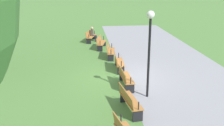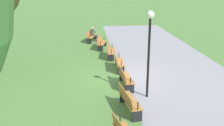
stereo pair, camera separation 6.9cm
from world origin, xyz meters
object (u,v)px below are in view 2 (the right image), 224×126
at_px(bench_4, 125,77).
at_px(lamp_post, 149,38).
at_px(bench_0, 91,36).
at_px(bench_5, 129,100).
at_px(person_seated, 93,34).
at_px(bench_3, 118,62).
at_px(bench_1, 101,42).
at_px(bench_2, 110,51).

height_order(bench_4, lamp_post, lamp_post).
height_order(bench_0, bench_4, same).
height_order(bench_4, bench_5, same).
bearing_deg(bench_0, person_seated, 139.25).
relative_size(bench_3, lamp_post, 0.48).
height_order(bench_3, bench_5, same).
bearing_deg(bench_1, person_seated, -156.15).
distance_m(bench_0, bench_3, 7.34).
bearing_deg(bench_3, bench_5, 0.01).
distance_m(bench_5, person_seated, 12.26).
distance_m(bench_1, bench_2, 2.45).
bearing_deg(person_seated, bench_5, 22.55).
xyz_separation_m(bench_5, lamp_post, (-1.23, 1.01, 2.12)).
bearing_deg(bench_2, bench_5, 7.83).
height_order(bench_3, bench_4, same).
xyz_separation_m(bench_4, person_seated, (-9.78, -1.14, 0.16)).
bearing_deg(lamp_post, bench_5, -39.44).
distance_m(bench_3, bench_4, 2.45).
bearing_deg(lamp_post, bench_2, -170.62).
bearing_deg(lamp_post, bench_1, -170.33).
height_order(bench_2, bench_4, same).
xyz_separation_m(bench_0, bench_5, (12.11, 1.10, 0.00)).
bearing_deg(bench_2, bench_0, -159.18).
distance_m(bench_4, person_seated, 9.85).
height_order(bench_3, lamp_post, lamp_post).
bearing_deg(bench_1, bench_0, -151.36).
bearing_deg(person_seated, lamp_post, 28.20).
xyz_separation_m(bench_3, bench_5, (4.89, -0.22, 0.00)).
bearing_deg(bench_2, bench_1, -161.78).
distance_m(bench_0, bench_2, 4.90).
bearing_deg(bench_5, person_seated, 176.44).
bearing_deg(bench_2, lamp_post, 17.22).
bearing_deg(bench_3, bench_2, -172.19).
distance_m(bench_2, bench_3, 2.45).
relative_size(bench_1, lamp_post, 0.49).
bearing_deg(person_seated, bench_4, 24.90).
bearing_deg(bench_1, lamp_post, 22.72).
relative_size(bench_0, bench_4, 1.02).
distance_m(bench_1, bench_4, 7.34).
bearing_deg(bench_1, bench_5, 15.65).
relative_size(bench_1, bench_4, 1.02).
relative_size(bench_1, person_seated, 1.50).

